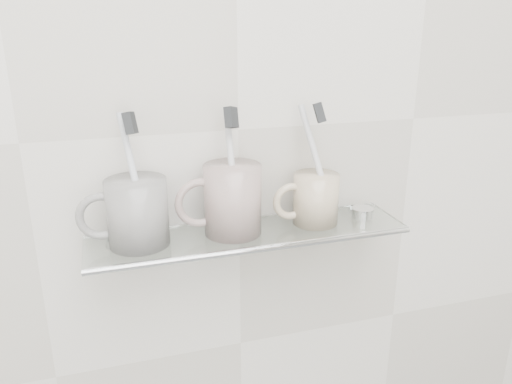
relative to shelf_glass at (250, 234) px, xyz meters
name	(u,v)px	position (x,y,z in m)	size (l,w,h in m)	color
wall_back	(238,130)	(0.00, 0.06, 0.15)	(2.50, 2.50, 0.00)	silver
shelf_glass	(250,234)	(0.00, 0.00, 0.00)	(0.50, 0.12, 0.01)	silver
shelf_rail	(260,249)	(0.00, -0.06, 0.00)	(0.01, 0.01, 0.50)	silver
bracket_left	(111,245)	(-0.21, 0.05, -0.01)	(0.02, 0.02, 0.03)	silver
bracket_right	(355,215)	(0.21, 0.05, -0.01)	(0.02, 0.02, 0.03)	silver
mug_left	(138,212)	(-0.17, 0.00, 0.05)	(0.09, 0.09, 0.10)	silver
mug_left_handle	(101,216)	(-0.22, 0.00, 0.05)	(0.07, 0.07, 0.01)	silver
toothbrush_left	(135,179)	(-0.17, 0.00, 0.10)	(0.01, 0.01, 0.19)	silver
bristles_left	(130,123)	(-0.17, 0.00, 0.19)	(0.01, 0.02, 0.03)	#242627
mug_center	(233,199)	(-0.03, 0.00, 0.06)	(0.09, 0.09, 0.11)	silver
mug_center_handle	(200,203)	(-0.08, 0.00, 0.06)	(0.08, 0.08, 0.01)	silver
toothbrush_center	(232,170)	(-0.03, 0.00, 0.10)	(0.01, 0.01, 0.19)	silver
bristles_center	(231,118)	(-0.03, 0.00, 0.19)	(0.01, 0.02, 0.03)	#242627
mug_right	(316,199)	(0.11, 0.00, 0.05)	(0.07, 0.07, 0.08)	beige
mug_right_handle	(291,201)	(0.07, 0.00, 0.05)	(0.06, 0.06, 0.01)	beige
toothbrush_right	(317,163)	(0.11, 0.00, 0.10)	(0.01, 0.01, 0.19)	silver
bristles_right	(319,113)	(0.11, 0.00, 0.19)	(0.01, 0.02, 0.03)	#242627
chrome_cap	(362,212)	(0.20, 0.00, 0.01)	(0.04, 0.04, 0.02)	silver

